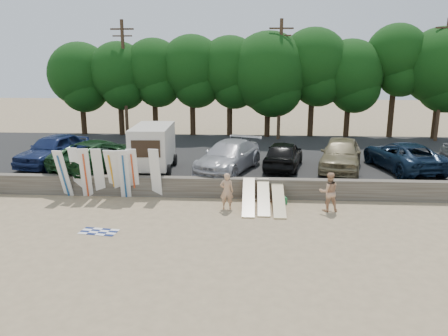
# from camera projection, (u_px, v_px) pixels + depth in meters

# --- Properties ---
(ground) EXTENTS (120.00, 120.00, 0.00)m
(ground) POSITION_uv_depth(u_px,v_px,m) (252.00, 219.00, 19.02)
(ground) COLOR tan
(ground) RESTS_ON ground
(seawall) EXTENTS (44.00, 0.50, 1.00)m
(seawall) POSITION_uv_depth(u_px,v_px,m) (253.00, 188.00, 21.80)
(seawall) COLOR #6B6356
(seawall) RESTS_ON ground
(parking_lot) EXTENTS (44.00, 14.50, 0.70)m
(parking_lot) POSITION_uv_depth(u_px,v_px,m) (252.00, 158.00, 29.10)
(parking_lot) COLOR #282828
(parking_lot) RESTS_ON ground
(treeline) EXTENTS (33.84, 6.30, 8.80)m
(treeline) POSITION_uv_depth(u_px,v_px,m) (263.00, 69.00, 34.38)
(treeline) COLOR #382616
(treeline) RESTS_ON parking_lot
(utility_poles) EXTENTS (25.80, 0.26, 9.00)m
(utility_poles) POSITION_uv_depth(u_px,v_px,m) (280.00, 78.00, 33.09)
(utility_poles) COLOR #473321
(utility_poles) RESTS_ON parking_lot
(box_trailer) EXTENTS (2.40, 4.05, 2.51)m
(box_trailer) POSITION_uv_depth(u_px,v_px,m) (153.00, 146.00, 24.14)
(box_trailer) COLOR beige
(box_trailer) RESTS_ON parking_lot
(car_0) EXTENTS (3.26, 5.61, 1.80)m
(car_0) POSITION_uv_depth(u_px,v_px,m) (54.00, 150.00, 25.68)
(car_0) COLOR navy
(car_0) RESTS_ON parking_lot
(car_1) EXTENTS (5.09, 6.72, 1.70)m
(car_1) POSITION_uv_depth(u_px,v_px,m) (101.00, 154.00, 24.58)
(car_1) COLOR black
(car_1) RESTS_ON parking_lot
(car_2) EXTENTS (4.11, 6.09, 1.64)m
(car_2) POSITION_uv_depth(u_px,v_px,m) (229.00, 156.00, 24.23)
(car_2) COLOR #B1B0B6
(car_2) RESTS_ON parking_lot
(car_3) EXTENTS (2.79, 4.99, 1.60)m
(car_3) POSITION_uv_depth(u_px,v_px,m) (284.00, 154.00, 24.80)
(car_3) COLOR black
(car_3) RESTS_ON parking_lot
(car_4) EXTENTS (3.35, 5.63, 1.80)m
(car_4) POSITION_uv_depth(u_px,v_px,m) (341.00, 154.00, 24.48)
(car_4) COLOR #807451
(car_4) RESTS_ON parking_lot
(car_5) EXTENTS (3.72, 6.12, 1.59)m
(car_5) POSITION_uv_depth(u_px,v_px,m) (403.00, 156.00, 24.46)
(car_5) COLOR #0E1D32
(car_5) RESTS_ON parking_lot
(surfboard_upright_0) EXTENTS (0.61, 0.91, 2.49)m
(surfboard_upright_0) POSITION_uv_depth(u_px,v_px,m) (63.00, 174.00, 21.61)
(surfboard_upright_0) COLOR white
(surfboard_upright_0) RESTS_ON ground
(surfboard_upright_1) EXTENTS (0.59, 0.63, 2.56)m
(surfboard_upright_1) POSITION_uv_depth(u_px,v_px,m) (77.00, 172.00, 21.81)
(surfboard_upright_1) COLOR white
(surfboard_upright_1) RESTS_ON ground
(surfboard_upright_2) EXTENTS (0.58, 0.66, 2.56)m
(surfboard_upright_2) POSITION_uv_depth(u_px,v_px,m) (86.00, 173.00, 21.64)
(surfboard_upright_2) COLOR white
(surfboard_upright_2) RESTS_ON ground
(surfboard_upright_3) EXTENTS (0.55, 0.68, 2.55)m
(surfboard_upright_3) POSITION_uv_depth(u_px,v_px,m) (99.00, 173.00, 21.68)
(surfboard_upright_3) COLOR white
(surfboard_upright_3) RESTS_ON ground
(surfboard_upright_4) EXTENTS (0.56, 0.86, 2.50)m
(surfboard_upright_4) POSITION_uv_depth(u_px,v_px,m) (112.00, 173.00, 21.66)
(surfboard_upright_4) COLOR white
(surfboard_upright_4) RESTS_ON ground
(surfboard_upright_5) EXTENTS (0.59, 0.89, 2.50)m
(surfboard_upright_5) POSITION_uv_depth(u_px,v_px,m) (118.00, 174.00, 21.60)
(surfboard_upright_5) COLOR white
(surfboard_upright_5) RESTS_ON ground
(surfboard_upright_6) EXTENTS (0.60, 0.77, 2.53)m
(surfboard_upright_6) POSITION_uv_depth(u_px,v_px,m) (124.00, 174.00, 21.45)
(surfboard_upright_6) COLOR white
(surfboard_upright_6) RESTS_ON ground
(surfboard_upright_7) EXTENTS (0.52, 0.65, 2.55)m
(surfboard_upright_7) POSITION_uv_depth(u_px,v_px,m) (133.00, 173.00, 21.63)
(surfboard_upright_7) COLOR white
(surfboard_upright_7) RESTS_ON ground
(surfboard_upright_8) EXTENTS (0.55, 0.60, 2.56)m
(surfboard_upright_8) POSITION_uv_depth(u_px,v_px,m) (155.00, 174.00, 21.50)
(surfboard_upright_8) COLOR white
(surfboard_upright_8) RESTS_ON ground
(surfboard_low_0) EXTENTS (0.56, 2.85, 1.08)m
(surfboard_low_0) POSITION_uv_depth(u_px,v_px,m) (249.00, 197.00, 20.28)
(surfboard_low_0) COLOR #D7C088
(surfboard_low_0) RESTS_ON ground
(surfboard_low_1) EXTENTS (0.56, 2.87, 1.02)m
(surfboard_low_1) POSITION_uv_depth(u_px,v_px,m) (263.00, 197.00, 20.40)
(surfboard_low_1) COLOR #D7C088
(surfboard_low_1) RESTS_ON ground
(surfboard_low_2) EXTENTS (0.56, 2.91, 0.87)m
(surfboard_low_2) POSITION_uv_depth(u_px,v_px,m) (279.00, 200.00, 20.22)
(surfboard_low_2) COLOR #D7C088
(surfboard_low_2) RESTS_ON ground
(beachgoer_a) EXTENTS (0.63, 0.42, 1.72)m
(beachgoer_a) POSITION_uv_depth(u_px,v_px,m) (227.00, 191.00, 20.07)
(beachgoer_a) COLOR tan
(beachgoer_a) RESTS_ON ground
(beachgoer_b) EXTENTS (0.96, 0.78, 1.82)m
(beachgoer_b) POSITION_uv_depth(u_px,v_px,m) (329.00, 192.00, 19.79)
(beachgoer_b) COLOR tan
(beachgoer_b) RESTS_ON ground
(cooler) EXTENTS (0.45, 0.40, 0.32)m
(cooler) POSITION_uv_depth(u_px,v_px,m) (282.00, 201.00, 20.94)
(cooler) COLOR #238040
(cooler) RESTS_ON ground
(gear_bag) EXTENTS (0.34, 0.30, 0.22)m
(gear_bag) POSITION_uv_depth(u_px,v_px,m) (276.00, 200.00, 21.24)
(gear_bag) COLOR #D05518
(gear_bag) RESTS_ON ground
(beach_towel) EXTENTS (1.68, 1.68, 0.00)m
(beach_towel) POSITION_uv_depth(u_px,v_px,m) (99.00, 232.00, 17.56)
(beach_towel) COLOR white
(beach_towel) RESTS_ON ground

